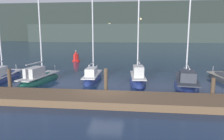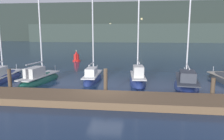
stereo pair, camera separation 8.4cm
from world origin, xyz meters
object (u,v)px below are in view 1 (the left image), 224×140
sailboat_berth_4 (93,78)px  channel_buoy (76,57)px  sailboat_berth_6 (186,85)px  sailboat_berth_3 (39,81)px  sailboat_berth_5 (138,81)px

sailboat_berth_4 → channel_buoy: sailboat_berth_4 is taller
sailboat_berth_6 → channel_buoy: 19.87m
sailboat_berth_6 → channel_buoy: sailboat_berth_6 is taller
sailboat_berth_3 → sailboat_berth_6: 12.91m
sailboat_berth_4 → sailboat_berth_5: size_ratio=1.04×
sailboat_berth_5 → channel_buoy: sailboat_berth_5 is taller
sailboat_berth_3 → sailboat_berth_4: size_ratio=0.95×
sailboat_berth_3 → sailboat_berth_6: bearing=0.3°
sailboat_berth_4 → channel_buoy: bearing=112.5°
sailboat_berth_5 → sailboat_berth_6: bearing=-9.3°
sailboat_berth_6 → sailboat_berth_5: bearing=170.7°
sailboat_berth_3 → sailboat_berth_5: sailboat_berth_5 is taller
sailboat_berth_5 → sailboat_berth_3: bearing=-175.2°
sailboat_berth_6 → sailboat_berth_3: bearing=-179.7°
sailboat_berth_3 → sailboat_berth_4: 4.86m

